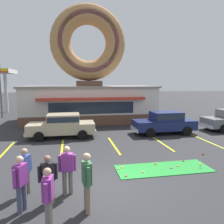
{
  "coord_description": "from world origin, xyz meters",
  "views": [
    {
      "loc": [
        -1.12,
        -7.34,
        3.7
      ],
      "look_at": [
        1.23,
        5.0,
        2.0
      ],
      "focal_mm": 35.0,
      "sensor_mm": 36.0,
      "label": 1
    }
  ],
  "objects_px": {
    "pedestrian_hooded_kid": "(87,180)",
    "pedestrian_beanie_man": "(67,168)",
    "pedestrian_clipboard_woman": "(48,177)",
    "putting_flag_pin": "(202,157)",
    "pedestrian_crossing_woman": "(25,169)",
    "pedestrian_blue_sweater_man": "(21,181)",
    "traffic_light_pole": "(0,82)",
    "car_champagne": "(62,125)",
    "pedestrian_leather_jacket_man": "(48,195)",
    "golf_ball": "(147,170)",
    "car_navy": "(165,122)",
    "trash_bin": "(29,122)"
  },
  "relations": [
    {
      "from": "pedestrian_hooded_kid",
      "to": "pedestrian_beanie_man",
      "type": "xyz_separation_m",
      "value": [
        -0.56,
        1.14,
        -0.07
      ]
    },
    {
      "from": "pedestrian_clipboard_woman",
      "to": "pedestrian_beanie_man",
      "type": "height_order",
      "value": "pedestrian_beanie_man"
    },
    {
      "from": "pedestrian_clipboard_woman",
      "to": "pedestrian_beanie_man",
      "type": "bearing_deg",
      "value": 40.81
    },
    {
      "from": "putting_flag_pin",
      "to": "pedestrian_beanie_man",
      "type": "xyz_separation_m",
      "value": [
        -5.85,
        -1.39,
        0.47
      ]
    },
    {
      "from": "pedestrian_hooded_kid",
      "to": "pedestrian_crossing_woman",
      "type": "relative_size",
      "value": 1.11
    },
    {
      "from": "pedestrian_blue_sweater_man",
      "to": "traffic_light_pole",
      "type": "height_order",
      "value": "traffic_light_pole"
    },
    {
      "from": "pedestrian_blue_sweater_man",
      "to": "pedestrian_beanie_man",
      "type": "distance_m",
      "value": 1.5
    },
    {
      "from": "car_champagne",
      "to": "pedestrian_crossing_woman",
      "type": "distance_m",
      "value": 7.65
    },
    {
      "from": "traffic_light_pole",
      "to": "pedestrian_leather_jacket_man",
      "type": "bearing_deg",
      "value": -71.13
    },
    {
      "from": "golf_ball",
      "to": "car_navy",
      "type": "relative_size",
      "value": 0.01
    },
    {
      "from": "pedestrian_clipboard_woman",
      "to": "pedestrian_crossing_woman",
      "type": "xyz_separation_m",
      "value": [
        -0.79,
        0.73,
        0.03
      ]
    },
    {
      "from": "putting_flag_pin",
      "to": "trash_bin",
      "type": "bearing_deg",
      "value": 131.65
    },
    {
      "from": "pedestrian_leather_jacket_man",
      "to": "car_champagne",
      "type": "bearing_deg",
      "value": 89.89
    },
    {
      "from": "golf_ball",
      "to": "trash_bin",
      "type": "distance_m",
      "value": 12.2
    },
    {
      "from": "putting_flag_pin",
      "to": "car_champagne",
      "type": "bearing_deg",
      "value": 134.31
    },
    {
      "from": "pedestrian_beanie_man",
      "to": "traffic_light_pole",
      "type": "bearing_deg",
      "value": 111.78
    },
    {
      "from": "car_champagne",
      "to": "pedestrian_clipboard_woman",
      "type": "relative_size",
      "value": 2.97
    },
    {
      "from": "trash_bin",
      "to": "traffic_light_pole",
      "type": "relative_size",
      "value": 0.17
    },
    {
      "from": "putting_flag_pin",
      "to": "pedestrian_hooded_kid",
      "type": "bearing_deg",
      "value": -154.39
    },
    {
      "from": "pedestrian_beanie_man",
      "to": "trash_bin",
      "type": "relative_size",
      "value": 1.69
    },
    {
      "from": "car_champagne",
      "to": "pedestrian_hooded_kid",
      "type": "xyz_separation_m",
      "value": [
        1.0,
        -8.97,
        0.11
      ]
    },
    {
      "from": "car_navy",
      "to": "pedestrian_hooded_kid",
      "type": "distance_m",
      "value": 10.76
    },
    {
      "from": "golf_ball",
      "to": "pedestrian_leather_jacket_man",
      "type": "distance_m",
      "value": 4.79
    },
    {
      "from": "car_navy",
      "to": "pedestrian_leather_jacket_man",
      "type": "bearing_deg",
      "value": -128.36
    },
    {
      "from": "putting_flag_pin",
      "to": "pedestrian_beanie_man",
      "type": "distance_m",
      "value": 6.03
    },
    {
      "from": "pedestrian_crossing_woman",
      "to": "trash_bin",
      "type": "xyz_separation_m",
      "value": [
        -1.88,
        11.37,
        -0.37
      ]
    },
    {
      "from": "car_navy",
      "to": "pedestrian_clipboard_woman",
      "type": "relative_size",
      "value": 2.97
    },
    {
      "from": "pedestrian_clipboard_woman",
      "to": "pedestrian_hooded_kid",
      "type": "bearing_deg",
      "value": -30.0
    },
    {
      "from": "car_navy",
      "to": "pedestrian_blue_sweater_man",
      "type": "distance_m",
      "value": 11.67
    },
    {
      "from": "pedestrian_leather_jacket_man",
      "to": "trash_bin",
      "type": "xyz_separation_m",
      "value": [
        -2.78,
        13.26,
        -0.38
      ]
    },
    {
      "from": "pedestrian_clipboard_woman",
      "to": "traffic_light_pole",
      "type": "bearing_deg",
      "value": 109.66
    },
    {
      "from": "golf_ball",
      "to": "putting_flag_pin",
      "type": "distance_m",
      "value": 2.63
    },
    {
      "from": "pedestrian_clipboard_woman",
      "to": "car_champagne",
      "type": "bearing_deg",
      "value": 89.08
    },
    {
      "from": "pedestrian_beanie_man",
      "to": "trash_bin",
      "type": "bearing_deg",
      "value": 105.58
    },
    {
      "from": "pedestrian_clipboard_woman",
      "to": "trash_bin",
      "type": "bearing_deg",
      "value": 102.43
    },
    {
      "from": "putting_flag_pin",
      "to": "pedestrian_leather_jacket_man",
      "type": "xyz_separation_m",
      "value": [
        -6.3,
        -3.04,
        0.44
      ]
    },
    {
      "from": "car_champagne",
      "to": "pedestrian_hooded_kid",
      "type": "distance_m",
      "value": 9.03
    },
    {
      "from": "pedestrian_leather_jacket_man",
      "to": "golf_ball",
      "type": "bearing_deg",
      "value": 38.42
    },
    {
      "from": "pedestrian_crossing_woman",
      "to": "trash_bin",
      "type": "relative_size",
      "value": 1.62
    },
    {
      "from": "pedestrian_beanie_man",
      "to": "trash_bin",
      "type": "distance_m",
      "value": 12.06
    },
    {
      "from": "car_champagne",
      "to": "traffic_light_pole",
      "type": "bearing_deg",
      "value": 124.09
    },
    {
      "from": "car_champagne",
      "to": "car_navy",
      "type": "bearing_deg",
      "value": -1.94
    },
    {
      "from": "pedestrian_blue_sweater_man",
      "to": "pedestrian_clipboard_woman",
      "type": "distance_m",
      "value": 0.78
    },
    {
      "from": "pedestrian_clipboard_woman",
      "to": "traffic_light_pole",
      "type": "relative_size",
      "value": 0.27
    },
    {
      "from": "putting_flag_pin",
      "to": "pedestrian_beanie_man",
      "type": "relative_size",
      "value": 0.33
    },
    {
      "from": "golf_ball",
      "to": "car_champagne",
      "type": "bearing_deg",
      "value": 119.36
    },
    {
      "from": "putting_flag_pin",
      "to": "pedestrian_clipboard_woman",
      "type": "height_order",
      "value": "pedestrian_clipboard_woman"
    },
    {
      "from": "pedestrian_clipboard_woman",
      "to": "pedestrian_beanie_man",
      "type": "xyz_separation_m",
      "value": [
        0.57,
        0.49,
        0.07
      ]
    },
    {
      "from": "pedestrian_hooded_kid",
      "to": "traffic_light_pole",
      "type": "xyz_separation_m",
      "value": [
        -7.58,
        18.7,
        2.73
      ]
    },
    {
      "from": "pedestrian_blue_sweater_man",
      "to": "pedestrian_leather_jacket_man",
      "type": "bearing_deg",
      "value": -46.46
    }
  ]
}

